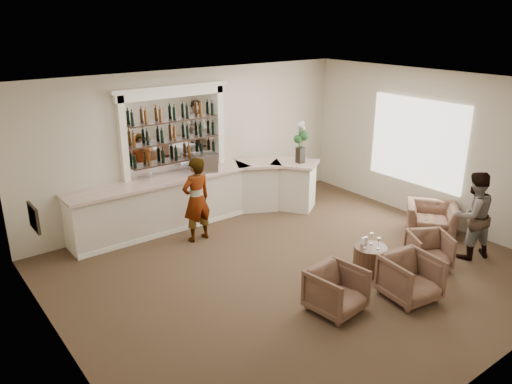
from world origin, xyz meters
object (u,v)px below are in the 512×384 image
bar_counter (200,197)px  armchair_right (429,250)px  armchair_left (336,290)px  cocktail_table (370,259)px  armchair_far (431,219)px  sommelier (196,200)px  armchair_center (410,278)px  flower_vase (301,140)px  guest (473,215)px  espresso_machine (204,163)px

bar_counter → armchair_right: (2.24, -4.30, -0.25)m
armchair_left → armchair_right: bearing=-6.5°
cocktail_table → armchair_right: (1.05, -0.49, 0.07)m
armchair_far → sommelier: bearing=-161.3°
armchair_left → armchair_center: bearing=-28.1°
armchair_right → flower_vase: 3.83m
sommelier → cocktail_table: bearing=115.8°
cocktail_table → sommelier: (-1.74, 3.04, 0.62)m
armchair_right → armchair_left: bearing=-148.9°
armchair_center → flower_vase: (1.24, 4.07, 1.31)m
cocktail_table → armchair_left: (-1.38, -0.51, 0.11)m
armchair_center → armchair_far: (2.49, 1.32, -0.05)m
sommelier → guest: sommelier is taller
armchair_left → espresso_machine: bearing=79.0°
sommelier → armchair_left: bearing=91.8°
armchair_center → armchair_left: bearing=167.0°
armchair_center → flower_vase: size_ratio=0.85×
guest → flower_vase: size_ratio=1.76×
sommelier → espresso_machine: bearing=-135.7°
cocktail_table → armchair_center: 1.00m
armchair_center → flower_vase: bearing=81.3°
sommelier → armchair_left: (0.36, -3.56, -0.51)m
sommelier → armchair_far: size_ratio=1.76×
espresso_machine → cocktail_table: bearing=-62.7°
sommelier → armchair_far: sommelier is taller
armchair_left → flower_vase: bearing=48.9°
armchair_right → armchair_center: bearing=-127.4°
sommelier → armchair_far: (4.06, -2.71, -0.55)m
guest → sommelier: bearing=-26.1°
sommelier → guest: (3.72, -3.77, -0.03)m
bar_counter → sommelier: size_ratio=3.27×
bar_counter → flower_vase: (2.27, -0.73, 1.11)m
bar_counter → espresso_machine: size_ratio=12.09×
cocktail_table → armchair_far: bearing=8.2°
cocktail_table → armchair_left: armchair_left is taller
bar_counter → armchair_far: bar_counter is taller
flower_vase → guest: bearing=-76.7°
armchair_far → flower_vase: size_ratio=1.04×
cocktail_table → sommelier: 3.56m
sommelier → bar_counter: bearing=-129.5°
armchair_far → armchair_left: bearing=-114.8°
bar_counter → flower_vase: 2.63m
bar_counter → armchair_center: bar_counter is taller
armchair_left → armchair_right: size_ratio=1.12×
armchair_left → armchair_far: 3.80m
armchair_far → espresso_machine: (-3.39, 3.47, 1.02)m
armchair_right → armchair_far: bearing=63.9°
bar_counter → armchair_center: bearing=-77.9°
armchair_far → bar_counter: bearing=-172.3°
bar_counter → armchair_far: size_ratio=5.75×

